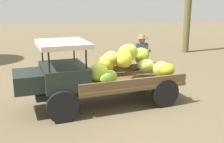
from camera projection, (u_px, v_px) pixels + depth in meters
ground_plane at (111, 100)px, 7.89m from camera, size 60.00×60.00×0.00m
truck at (97, 73)px, 7.35m from camera, size 4.64×2.43×1.83m
farmer at (141, 57)px, 9.18m from camera, size 0.53×0.47×1.74m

